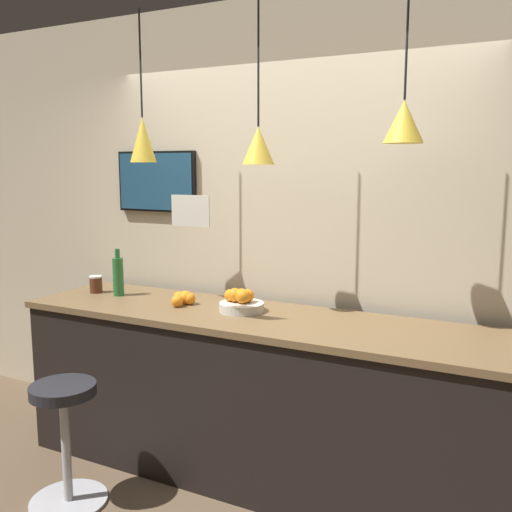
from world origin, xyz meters
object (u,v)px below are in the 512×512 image
bar_stool (65,427)px  juice_bottle (118,276)px  fruit_bowl (241,302)px  mounted_tv (156,182)px  spread_jar (96,284)px

bar_stool → juice_bottle: bearing=108.3°
bar_stool → fruit_bowl: 1.20m
fruit_bowl → mounted_tv: mounted_tv is taller
bar_stool → spread_jar: bearing=120.4°
mounted_tv → juice_bottle: bearing=-98.3°
bar_stool → fruit_bowl: (0.68, 0.78, 0.61)m
bar_stool → spread_jar: spread_jar is taller
fruit_bowl → spread_jar: size_ratio=2.30×
spread_jar → mounted_tv: mounted_tv is taller
bar_stool → fruit_bowl: bearing=49.1°
juice_bottle → spread_jar: 0.21m
spread_jar → mounted_tv: (0.25, 0.38, 0.69)m
bar_stool → juice_bottle: juice_bottle is taller
spread_jar → fruit_bowl: bearing=0.0°
bar_stool → juice_bottle: (-0.26, 0.78, 0.69)m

